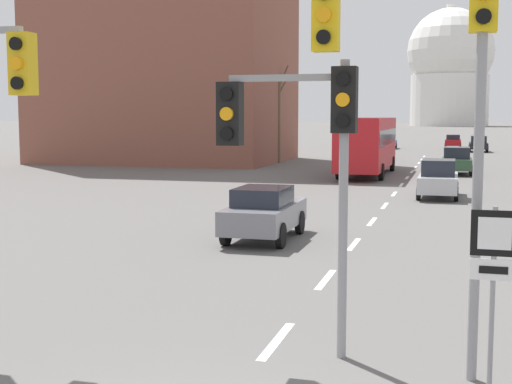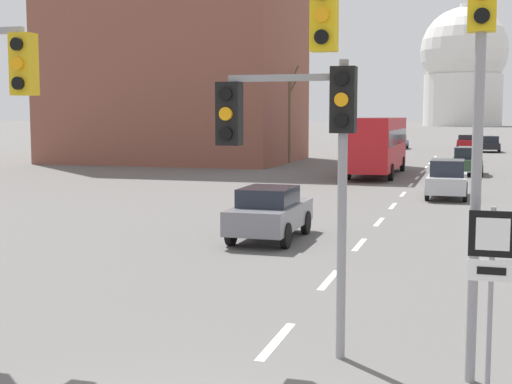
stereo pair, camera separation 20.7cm
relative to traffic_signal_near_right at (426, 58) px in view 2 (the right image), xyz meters
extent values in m
cube|color=silver|center=(-2.30, 0.93, -4.39)|extent=(0.16, 2.00, 0.01)
cube|color=silver|center=(-2.30, 5.43, -4.39)|extent=(0.16, 2.00, 0.01)
cube|color=silver|center=(-2.30, 9.93, -4.39)|extent=(0.16, 2.00, 0.01)
cube|color=silver|center=(-2.30, 14.43, -4.39)|extent=(0.16, 2.00, 0.01)
cube|color=silver|center=(-2.30, 18.93, -4.39)|extent=(0.16, 2.00, 0.01)
cube|color=silver|center=(-2.30, 23.43, -4.39)|extent=(0.16, 2.00, 0.01)
cube|color=silver|center=(-2.30, 27.93, -4.39)|extent=(0.16, 2.00, 0.01)
cube|color=silver|center=(-2.30, 32.43, -4.39)|extent=(0.16, 2.00, 0.01)
cube|color=silver|center=(-2.30, 36.93, -4.39)|extent=(0.16, 2.00, 0.01)
cube|color=silver|center=(-2.30, 41.43, -4.39)|extent=(0.16, 2.00, 0.01)
cube|color=silver|center=(-2.30, 45.93, -4.39)|extent=(0.16, 2.00, 0.01)
cube|color=silver|center=(-2.30, 50.43, -4.39)|extent=(0.16, 2.00, 0.01)
cube|color=silver|center=(-2.30, 54.93, -4.39)|extent=(0.16, 2.00, 0.01)
cylinder|color=gray|center=(0.70, 0.01, -1.50)|extent=(0.14, 0.14, 5.78)
cylinder|color=black|center=(0.70, -0.16, 0.51)|extent=(0.20, 0.06, 0.20)
cube|color=yellow|center=(-1.38, 0.01, 0.60)|extent=(0.36, 0.28, 0.96)
cylinder|color=orange|center=(-1.38, -0.16, 0.60)|extent=(0.20, 0.06, 0.20)
cylinder|color=black|center=(-1.38, -0.16, 0.31)|extent=(0.20, 0.06, 0.20)
cylinder|color=gray|center=(-1.18, 0.45, -2.17)|extent=(0.14, 0.14, 4.44)
cube|color=black|center=(-1.18, 0.45, -0.53)|extent=(0.36, 0.28, 0.96)
cylinder|color=black|center=(-1.18, 0.28, -0.24)|extent=(0.20, 0.06, 0.20)
cylinder|color=orange|center=(-1.18, 0.28, -0.53)|extent=(0.20, 0.06, 0.20)
cylinder|color=black|center=(-1.18, 0.28, -0.83)|extent=(0.20, 0.06, 0.20)
cube|color=gray|center=(-2.05, 0.45, -0.20)|extent=(1.75, 0.10, 0.10)
cube|color=black|center=(-2.93, 0.45, -0.73)|extent=(0.36, 0.28, 0.96)
cylinder|color=black|center=(-2.93, 0.28, -0.44)|extent=(0.20, 0.06, 0.20)
cylinder|color=orange|center=(-2.93, 0.28, -0.73)|extent=(0.20, 0.06, 0.20)
cylinder|color=black|center=(-2.93, 0.28, -1.03)|extent=(0.20, 0.06, 0.20)
cube|color=gold|center=(-6.11, -0.15, 0.03)|extent=(0.36, 0.28, 0.96)
cylinder|color=black|center=(-6.11, -0.32, 0.33)|extent=(0.20, 0.06, 0.20)
cylinder|color=orange|center=(-6.11, -0.32, 0.03)|extent=(0.20, 0.06, 0.20)
cylinder|color=black|center=(-6.11, -0.32, -0.26)|extent=(0.20, 0.06, 0.20)
cylinder|color=gray|center=(0.92, -0.34, -3.16)|extent=(0.07, 0.07, 2.47)
cube|color=black|center=(0.92, -0.36, -2.28)|extent=(0.60, 0.03, 0.60)
cube|color=white|center=(0.92, -0.37, -2.28)|extent=(0.42, 0.01, 0.42)
cube|color=white|center=(0.92, -0.36, -2.76)|extent=(0.60, 0.03, 0.28)
cube|color=black|center=(0.92, -0.37, -2.76)|extent=(0.36, 0.01, 0.10)
cube|color=slate|center=(-4.95, 10.03, -3.69)|extent=(1.68, 4.01, 0.68)
cube|color=#1E232D|center=(-4.95, 9.83, -3.09)|extent=(1.43, 1.93, 0.52)
cylinder|color=black|center=(-5.74, 11.28, -4.03)|extent=(0.18, 0.71, 0.71)
cylinder|color=black|center=(-4.16, 11.28, -4.03)|extent=(0.18, 0.71, 0.71)
cylinder|color=black|center=(-5.74, 8.79, -4.03)|extent=(0.18, 0.71, 0.71)
cylinder|color=black|center=(-4.16, 8.79, -4.03)|extent=(0.18, 0.71, 0.71)
cube|color=maroon|center=(0.07, 72.71, -3.76)|extent=(1.69, 4.40, 0.63)
cube|color=#1E232D|center=(0.07, 72.49, -3.18)|extent=(1.43, 2.11, 0.54)
cylinder|color=black|center=(-0.73, 74.07, -4.08)|extent=(0.18, 0.63, 0.63)
cylinder|color=black|center=(0.86, 74.07, -4.08)|extent=(0.18, 0.63, 0.63)
cylinder|color=black|center=(-0.73, 71.34, -4.08)|extent=(0.18, 0.63, 0.63)
cylinder|color=black|center=(0.86, 71.34, -4.08)|extent=(0.18, 0.63, 0.63)
cube|color=black|center=(2.55, 64.55, -3.77)|extent=(1.74, 4.42, 0.60)
cube|color=#1E232D|center=(2.55, 64.32, -3.13)|extent=(1.48, 2.12, 0.68)
cylinder|color=black|center=(1.73, 65.92, -4.07)|extent=(0.18, 0.64, 0.64)
cylinder|color=black|center=(3.37, 65.92, -4.07)|extent=(0.18, 0.64, 0.64)
cylinder|color=black|center=(1.73, 63.17, -4.07)|extent=(0.18, 0.64, 0.64)
cylinder|color=black|center=(3.37, 63.17, -4.07)|extent=(0.18, 0.64, 0.64)
cube|color=navy|center=(-6.80, 68.95, -3.78)|extent=(1.70, 4.08, 0.58)
cube|color=#1E232D|center=(-6.80, 68.75, -3.21)|extent=(1.45, 1.96, 0.57)
cylinder|color=black|center=(-7.60, 70.22, -4.08)|extent=(0.18, 0.63, 0.63)
cylinder|color=black|center=(-6.00, 70.22, -4.08)|extent=(0.18, 0.63, 0.63)
cylinder|color=black|center=(-7.60, 67.69, -4.08)|extent=(0.18, 0.63, 0.63)
cylinder|color=black|center=(-6.00, 67.69, -4.08)|extent=(0.18, 0.63, 0.63)
cube|color=#2D4C33|center=(0.47, 35.61, -3.72)|extent=(1.78, 4.06, 0.66)
cube|color=#1E232D|center=(0.47, 35.40, -3.04)|extent=(1.52, 1.95, 0.69)
cylinder|color=black|center=(-0.38, 36.87, -4.05)|extent=(0.18, 0.68, 0.68)
cylinder|color=black|center=(1.31, 36.87, -4.05)|extent=(0.18, 0.68, 0.68)
cylinder|color=black|center=(-0.38, 34.35, -4.05)|extent=(0.18, 0.68, 0.68)
cylinder|color=black|center=(1.31, 34.35, -4.05)|extent=(0.18, 0.68, 0.68)
cube|color=#B7B7BC|center=(-0.31, 22.47, -3.73)|extent=(1.65, 4.13, 0.70)
cube|color=#1E232D|center=(-0.31, 22.26, -3.04)|extent=(1.40, 1.98, 0.69)
cylinder|color=black|center=(-1.09, 23.75, -4.08)|extent=(0.18, 0.62, 0.62)
cylinder|color=black|center=(0.47, 23.75, -4.08)|extent=(0.18, 0.62, 0.62)
cylinder|color=black|center=(-1.09, 21.19, -4.08)|extent=(0.18, 0.62, 0.62)
cylinder|color=black|center=(0.47, 21.19, -4.08)|extent=(0.18, 0.62, 0.62)
cube|color=red|center=(-4.78, 33.41, -2.41)|extent=(2.50, 10.80, 3.00)
cube|color=black|center=(-4.78, 33.41, -2.04)|extent=(2.52, 10.26, 0.90)
cylinder|color=black|center=(-5.98, 37.19, -3.91)|extent=(0.26, 0.96, 0.96)
cylinder|color=black|center=(-3.58, 37.19, -3.91)|extent=(0.26, 0.96, 0.96)
cylinder|color=black|center=(-5.98, 30.17, -3.91)|extent=(0.26, 0.96, 0.96)
cylinder|color=black|center=(-3.58, 30.17, -3.91)|extent=(0.26, 0.96, 0.96)
cylinder|color=brown|center=(-12.73, 43.01, -1.25)|extent=(0.37, 0.37, 6.28)
cylinder|color=brown|center=(-12.44, 43.45, 2.13)|extent=(0.68, 1.00, 1.85)
cylinder|color=brown|center=(-13.53, 42.76, 0.92)|extent=(1.70, 0.66, 3.06)
cylinder|color=brown|center=(-12.43, 43.56, 1.56)|extent=(0.68, 1.22, 1.63)
cylinder|color=silver|center=(-2.30, 242.57, 4.24)|extent=(25.90, 25.90, 17.27)
sphere|color=silver|center=(-2.30, 242.57, 20.79)|extent=(28.78, 28.78, 28.78)
cylinder|color=silver|center=(-2.30, 242.57, 33.74)|extent=(3.45, 3.45, 5.04)
cube|color=brown|center=(-21.68, 43.02, 7.72)|extent=(18.00, 14.00, 24.23)
camera|label=1|loc=(0.40, -9.94, -0.76)|focal=50.00mm
camera|label=2|loc=(0.60, -9.88, -0.76)|focal=50.00mm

